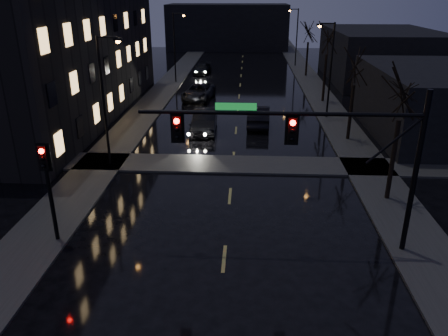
# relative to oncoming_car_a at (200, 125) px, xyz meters

# --- Properties ---
(sidewalk_left) EXTENTS (3.00, 140.00, 0.12)m
(sidewalk_left) POSITION_rel_oncoming_car_a_xyz_m (-5.72, 10.03, -0.61)
(sidewalk_left) COLOR #2D2D2B
(sidewalk_left) RESTS_ON ground
(sidewalk_right) EXTENTS (3.00, 140.00, 0.12)m
(sidewalk_right) POSITION_rel_oncoming_car_a_xyz_m (11.28, 10.03, -0.61)
(sidewalk_right) COLOR #2D2D2B
(sidewalk_right) RESTS_ON ground
(sidewalk_cross) EXTENTS (40.00, 3.00, 0.12)m
(sidewalk_cross) POSITION_rel_oncoming_car_a_xyz_m (2.78, -6.47, -0.61)
(sidewalk_cross) COLOR #2D2D2B
(sidewalk_cross) RESTS_ON ground
(apartment_block) EXTENTS (12.00, 30.00, 12.00)m
(apartment_block) POSITION_rel_oncoming_car_a_xyz_m (-13.72, 5.03, 5.33)
(apartment_block) COLOR black
(apartment_block) RESTS_ON ground
(commercial_right_near) EXTENTS (10.00, 14.00, 5.00)m
(commercial_right_near) POSITION_rel_oncoming_car_a_xyz_m (18.28, 1.03, 1.83)
(commercial_right_near) COLOR black
(commercial_right_near) RESTS_ON ground
(commercial_right_far) EXTENTS (12.00, 18.00, 6.00)m
(commercial_right_far) POSITION_rel_oncoming_car_a_xyz_m (19.78, 23.03, 2.33)
(commercial_right_far) COLOR black
(commercial_right_far) RESTS_ON ground
(far_block) EXTENTS (22.00, 10.00, 8.00)m
(far_block) POSITION_rel_oncoming_car_a_xyz_m (-0.22, 53.03, 3.33)
(far_block) COLOR black
(far_block) RESTS_ON ground
(signal_mast) EXTENTS (11.11, 0.41, 7.00)m
(signal_mast) POSITION_rel_oncoming_car_a_xyz_m (6.63, -15.98, 4.20)
(signal_mast) COLOR black
(signal_mast) RESTS_ON ground
(signal_pole_left) EXTENTS (0.35, 0.41, 4.53)m
(signal_pole_left) POSITION_rel_oncoming_car_a_xyz_m (-4.72, -15.98, 2.34)
(signal_pole_left) COLOR black
(signal_pole_left) RESTS_ON ground
(tree_near) EXTENTS (3.52, 3.52, 8.08)m
(tree_near) POSITION_rel_oncoming_car_a_xyz_m (11.18, -10.97, 5.55)
(tree_near) COLOR black
(tree_near) RESTS_ON ground
(tree_mid_a) EXTENTS (3.30, 3.30, 7.58)m
(tree_mid_a) POSITION_rel_oncoming_car_a_xyz_m (11.18, -0.97, 5.16)
(tree_mid_a) COLOR black
(tree_mid_a) RESTS_ON ground
(tree_mid_b) EXTENTS (3.74, 3.74, 8.59)m
(tree_mid_b) POSITION_rel_oncoming_car_a_xyz_m (11.18, 11.03, 5.94)
(tree_mid_b) COLOR black
(tree_mid_b) RESTS_ON ground
(tree_far) EXTENTS (3.43, 3.43, 7.88)m
(tree_far) POSITION_rel_oncoming_car_a_xyz_m (11.18, 25.03, 5.39)
(tree_far) COLOR black
(tree_far) RESTS_ON ground
(streetlight_l_near) EXTENTS (1.53, 0.28, 8.00)m
(streetlight_l_near) POSITION_rel_oncoming_car_a_xyz_m (-4.80, -6.97, 4.11)
(streetlight_l_near) COLOR black
(streetlight_l_near) RESTS_ON ground
(streetlight_l_far) EXTENTS (1.53, 0.28, 8.00)m
(streetlight_l_far) POSITION_rel_oncoming_car_a_xyz_m (-4.80, 20.03, 4.11)
(streetlight_l_far) COLOR black
(streetlight_l_far) RESTS_ON ground
(streetlight_r_mid) EXTENTS (1.53, 0.28, 8.00)m
(streetlight_r_mid) POSITION_rel_oncoming_car_a_xyz_m (10.36, 5.03, 4.11)
(streetlight_r_mid) COLOR black
(streetlight_r_mid) RESTS_ON ground
(streetlight_r_far) EXTENTS (1.53, 0.28, 8.00)m
(streetlight_r_far) POSITION_rel_oncoming_car_a_xyz_m (10.36, 33.03, 4.11)
(streetlight_r_far) COLOR black
(streetlight_r_far) RESTS_ON ground
(oncoming_car_a) EXTENTS (1.75, 3.99, 1.34)m
(oncoming_car_a) POSITION_rel_oncoming_car_a_xyz_m (0.00, 0.00, 0.00)
(oncoming_car_a) COLOR black
(oncoming_car_a) RESTS_ON ground
(oncoming_car_b) EXTENTS (1.90, 5.12, 1.67)m
(oncoming_car_b) POSITION_rel_oncoming_car_a_xyz_m (0.30, 0.81, 0.17)
(oncoming_car_b) COLOR black
(oncoming_car_b) RESTS_ON ground
(oncoming_car_c) EXTENTS (3.30, 5.94, 1.57)m
(oncoming_car_c) POSITION_rel_oncoming_car_a_xyz_m (-1.32, 11.46, 0.12)
(oncoming_car_c) COLOR black
(oncoming_car_c) RESTS_ON ground
(oncoming_car_d) EXTENTS (2.39, 4.80, 1.34)m
(oncoming_car_d) POSITION_rel_oncoming_car_a_xyz_m (-2.41, 26.00, 0.00)
(oncoming_car_d) COLOR black
(oncoming_car_d) RESTS_ON ground
(lead_car) EXTENTS (1.93, 5.10, 1.66)m
(lead_car) POSITION_rel_oncoming_car_a_xyz_m (4.58, 2.45, 0.16)
(lead_car) COLOR black
(lead_car) RESTS_ON ground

